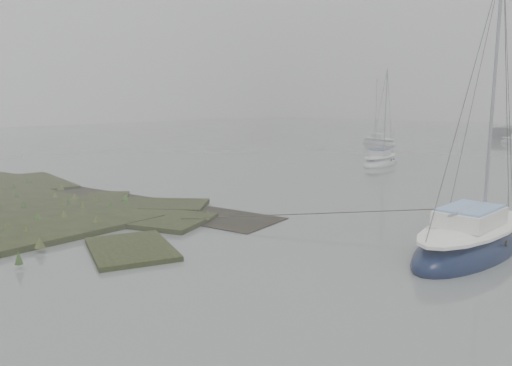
# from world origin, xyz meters

# --- Properties ---
(ground) EXTENTS (160.00, 160.00, 0.00)m
(ground) POSITION_xyz_m (0.00, 30.00, 0.00)
(ground) COLOR slate
(ground) RESTS_ON ground
(sailboat_main) EXTENTS (2.88, 7.17, 9.89)m
(sailboat_main) POSITION_xyz_m (9.04, 6.58, 0.31)
(sailboat_main) COLOR black
(sailboat_main) RESTS_ON ground
(sailboat_white) EXTENTS (2.52, 5.72, 7.80)m
(sailboat_white) POSITION_xyz_m (-3.27, 25.19, 0.24)
(sailboat_white) COLOR silver
(sailboat_white) RESTS_ON ground
(sailboat_far_a) EXTENTS (5.77, 4.21, 7.84)m
(sailboat_far_a) POSITION_xyz_m (-11.44, 41.44, 0.24)
(sailboat_far_a) COLOR silver
(sailboat_far_a) RESTS_ON ground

